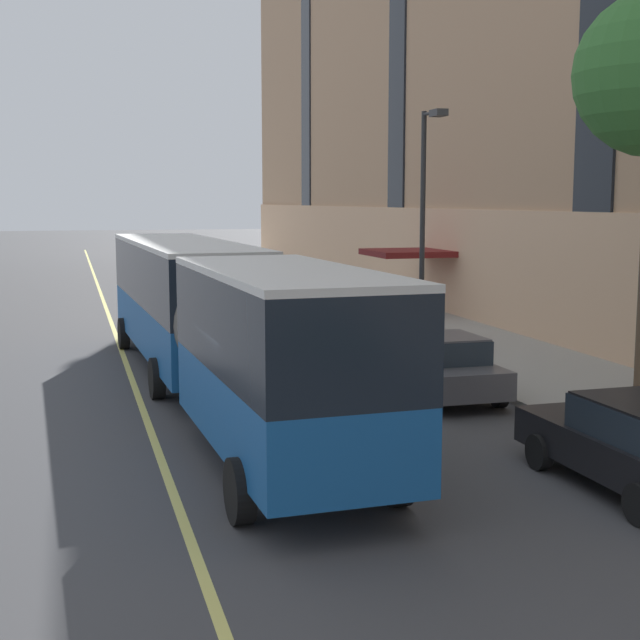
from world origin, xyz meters
name	(u,v)px	position (x,y,z in m)	size (l,w,h in m)	color
ground_plane	(273,467)	(0.00, 0.00, 0.00)	(260.00, 260.00, 0.00)	#424244
sidewalk	(616,398)	(9.06, 3.00, 0.07)	(5.14, 160.00, 0.15)	#9E9B93
city_bus	(211,312)	(-0.19, 5.82, 2.10)	(3.54, 19.98, 3.62)	#19569E
parked_car_black_1	(635,445)	(5.42, -2.89, 0.78)	(2.03, 4.65, 1.56)	black
parked_car_darkgray_2	(306,304)	(5.34, 17.80, 0.78)	(2.08, 4.37, 1.56)	#4C4C51
parked_car_black_3	(235,274)	(5.20, 32.28, 0.78)	(2.01, 4.47, 1.56)	black
parked_car_darkgray_4	(442,366)	(5.16, 4.37, 0.78)	(2.01, 4.23, 1.56)	#4C4C51
street_lamp	(426,206)	(7.09, 10.23, 4.57)	(0.36, 1.48, 7.26)	#2D2D30
lane_centerline	(151,433)	(-1.89, 3.00, 0.00)	(0.16, 140.00, 0.01)	#E0D66B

